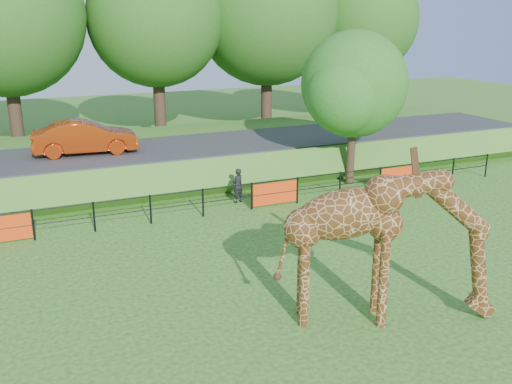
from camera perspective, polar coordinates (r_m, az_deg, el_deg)
ground at (r=14.96m, az=4.67°, el=-11.92°), size 90.00×90.00×0.00m
giraffe at (r=14.18m, az=13.17°, el=-5.33°), size 5.41×3.04×3.89m
perimeter_fence at (r=21.54m, az=-5.33°, el=-1.06°), size 28.07×0.10×1.10m
embankment at (r=28.47m, az=-10.11°, el=3.48°), size 40.00×9.00×1.30m
road at (r=26.89m, az=-9.43°, el=4.26°), size 40.00×5.00×0.12m
car_red at (r=26.31m, az=-16.72°, el=5.27°), size 4.61×1.96×1.48m
visitor at (r=23.05m, az=-1.84°, el=0.65°), size 0.61×0.51×1.42m
tree_east at (r=25.44m, az=9.93°, el=10.19°), size 5.40×4.71×6.76m
bg_tree_line at (r=34.46m, az=-10.22°, el=16.80°), size 37.30×8.80×11.82m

